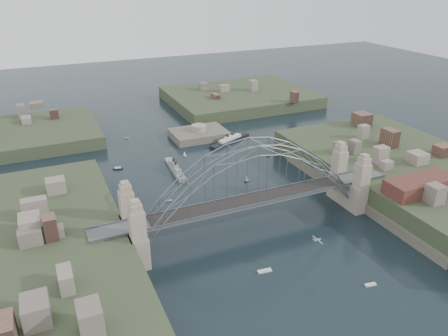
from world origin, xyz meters
TOP-DOWN VIEW (x-y plane):
  - ground at (0.00, 0.00)m, footprint 500.00×500.00m
  - bridge at (0.00, 0.00)m, footprint 84.00×13.80m
  - shore_west at (-57.32, 0.00)m, footprint 50.50×90.00m
  - shore_east at (57.32, 0.00)m, footprint 50.50×90.00m
  - headland_nw at (-55.00, 95.00)m, footprint 60.00×45.00m
  - headland_ne at (50.00, 110.00)m, footprint 70.00×55.00m
  - fort_island at (12.00, 70.00)m, footprint 22.00×16.00m
  - wharf_shed at (44.00, -14.00)m, footprint 20.00×8.00m
  - finger_pier at (39.00, -28.00)m, footprint 4.00×22.00m
  - naval_cruiser_near at (-7.39, 42.70)m, footprint 3.64×19.23m
  - naval_cruiser_far at (-27.24, 91.01)m, footprint 4.81×13.71m
  - ocean_liner at (21.38, 59.85)m, footprint 20.30×11.46m
  - aeroplane at (5.37, -21.43)m, footprint 1.85×3.50m
  - small_boat_a at (-15.98, 22.78)m, footprint 2.24×0.97m
  - small_boat_b at (11.45, 25.37)m, footprint 2.11×1.66m
  - small_boat_c at (-6.02, -18.26)m, footprint 3.43×1.44m
  - small_boat_d at (28.20, 40.97)m, footprint 1.90×1.96m
  - small_boat_e at (-25.04, 52.18)m, footprint 3.63×2.01m
  - small_boat_f at (-0.12, 53.45)m, footprint 1.24×1.45m
  - small_boat_g at (12.88, -32.01)m, footprint 2.66×1.27m
  - small_boat_h at (-15.58, 80.99)m, footprint 2.09×1.55m
  - small_boat_i at (34.42, 10.94)m, footprint 1.99×1.98m

SIDE VIEW (x-z plane):
  - fort_island at x=12.00m, z-range -5.04..4.36m
  - ground at x=0.00m, z-range 0.00..0.00m
  - small_boat_a at x=-15.98m, z-range -0.08..0.38m
  - small_boat_c at x=-6.02m, z-range -0.08..0.38m
  - small_boat_d at x=28.20m, z-range -0.08..0.38m
  - small_boat_g at x=12.88m, z-range -0.08..0.38m
  - small_boat_h at x=-15.58m, z-range -0.08..0.38m
  - small_boat_e at x=-25.04m, z-range -0.43..0.99m
  - headland_nw at x=-55.00m, z-range -4.00..5.00m
  - finger_pier at x=39.00m, z-range 0.00..1.40m
  - naval_cruiser_far at x=-27.24m, z-range -1.58..3.02m
  - headland_ne at x=50.00m, z-range -4.00..5.50m
  - ocean_liner at x=21.38m, z-range -1.78..3.38m
  - naval_cruiser_near at x=-7.39m, z-range -1.98..3.76m
  - small_boat_i at x=34.42m, z-range -0.27..2.11m
  - small_boat_b at x=11.45m, z-range -0.26..2.12m
  - small_boat_f at x=-0.12m, z-range -0.13..2.24m
  - shore_west at x=-57.32m, z-range -4.03..7.97m
  - shore_east at x=57.32m, z-range -4.03..7.97m
  - aeroplane at x=5.37m, z-range 7.19..7.70m
  - wharf_shed at x=44.00m, z-range 8.00..12.00m
  - bridge at x=0.00m, z-range 0.02..24.62m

